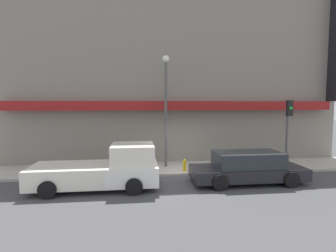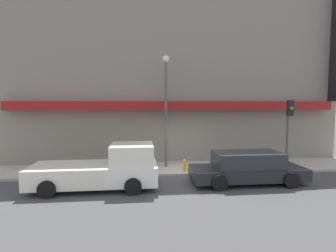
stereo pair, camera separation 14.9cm
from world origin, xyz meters
name	(u,v)px [view 1 (the left image)]	position (x,y,z in m)	size (l,w,h in m)	color
ground_plane	(184,176)	(0.00, 0.00, 0.00)	(80.00, 80.00, 0.00)	#424244
sidewalk	(179,168)	(0.00, 1.36, 0.06)	(36.00, 2.73, 0.12)	#ADA89E
building	(172,79)	(0.02, 4.21, 5.02)	(19.80, 3.80, 10.54)	gray
pickup_truck	(104,169)	(-3.56, -1.34, 0.78)	(5.05, 2.20, 1.79)	white
parked_car	(247,168)	(2.57, -1.34, 0.67)	(4.90, 1.99, 1.36)	black
fire_hydrant	(185,165)	(0.11, 0.43, 0.43)	(0.18, 0.18, 0.61)	yellow
street_lamp	(166,98)	(-0.69, 1.57, 3.74)	(0.36, 0.36, 5.83)	#4C4C4C
traffic_light	(288,122)	(5.51, 0.47, 2.54)	(0.28, 0.42, 3.50)	#4C4C4C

